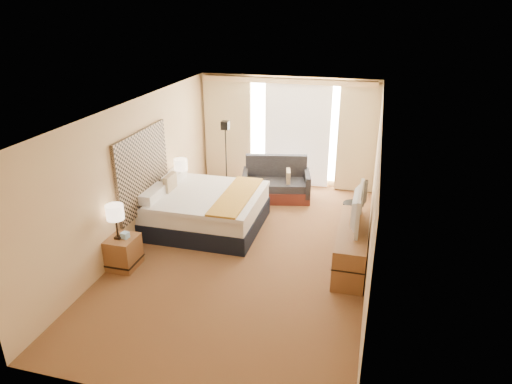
% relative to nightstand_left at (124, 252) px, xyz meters
% --- Properties ---
extents(floor, '(4.20, 7.00, 0.02)m').
position_rel_nightstand_left_xyz_m(floor, '(1.87, 1.05, -0.28)').
color(floor, maroon).
rests_on(floor, ground).
extents(ceiling, '(4.20, 7.00, 0.02)m').
position_rel_nightstand_left_xyz_m(ceiling, '(1.87, 1.05, 2.33)').
color(ceiling, white).
rests_on(ceiling, wall_back).
extents(wall_back, '(4.20, 0.02, 2.60)m').
position_rel_nightstand_left_xyz_m(wall_back, '(1.87, 4.55, 1.02)').
color(wall_back, '#E2C68A').
rests_on(wall_back, ground).
extents(wall_front, '(4.20, 0.02, 2.60)m').
position_rel_nightstand_left_xyz_m(wall_front, '(1.87, -2.45, 1.02)').
color(wall_front, '#E2C68A').
rests_on(wall_front, ground).
extents(wall_left, '(0.02, 7.00, 2.60)m').
position_rel_nightstand_left_xyz_m(wall_left, '(-0.23, 1.05, 1.02)').
color(wall_left, '#E2C68A').
rests_on(wall_left, ground).
extents(wall_right, '(0.02, 7.00, 2.60)m').
position_rel_nightstand_left_xyz_m(wall_right, '(3.97, 1.05, 1.02)').
color(wall_right, '#E2C68A').
rests_on(wall_right, ground).
extents(headboard, '(0.06, 1.85, 1.50)m').
position_rel_nightstand_left_xyz_m(headboard, '(-0.19, 1.25, 1.01)').
color(headboard, black).
rests_on(headboard, wall_left).
extents(nightstand_left, '(0.45, 0.52, 0.55)m').
position_rel_nightstand_left_xyz_m(nightstand_left, '(0.00, 0.00, 0.00)').
color(nightstand_left, brown).
rests_on(nightstand_left, floor).
extents(nightstand_right, '(0.45, 0.52, 0.55)m').
position_rel_nightstand_left_xyz_m(nightstand_right, '(0.00, 2.50, 0.00)').
color(nightstand_right, brown).
rests_on(nightstand_right, floor).
extents(media_dresser, '(0.50, 1.80, 0.70)m').
position_rel_nightstand_left_xyz_m(media_dresser, '(3.70, 1.05, 0.07)').
color(media_dresser, brown).
rests_on(media_dresser, floor).
extents(window, '(2.30, 0.02, 2.30)m').
position_rel_nightstand_left_xyz_m(window, '(2.12, 4.52, 1.04)').
color(window, white).
rests_on(window, wall_back).
extents(curtains, '(4.12, 0.19, 2.56)m').
position_rel_nightstand_left_xyz_m(curtains, '(1.87, 4.44, 1.13)').
color(curtains, beige).
rests_on(curtains, floor).
extents(bed, '(2.13, 1.95, 1.03)m').
position_rel_nightstand_left_xyz_m(bed, '(0.81, 1.77, 0.10)').
color(bed, black).
rests_on(bed, floor).
extents(loveseat, '(1.65, 1.12, 0.94)m').
position_rel_nightstand_left_xyz_m(loveseat, '(1.84, 3.54, 0.04)').
color(loveseat, '#5B231A').
rests_on(loveseat, floor).
extents(floor_lamp, '(0.22, 0.22, 1.77)m').
position_rel_nightstand_left_xyz_m(floor_lamp, '(0.72, 3.35, 0.97)').
color(floor_lamp, black).
rests_on(floor_lamp, floor).
extents(desk_chair, '(0.47, 0.47, 0.96)m').
position_rel_nightstand_left_xyz_m(desk_chair, '(3.67, 2.54, 0.15)').
color(desk_chair, black).
rests_on(desk_chair, floor).
extents(lamp_left, '(0.29, 0.29, 0.60)m').
position_rel_nightstand_left_xyz_m(lamp_left, '(-0.04, -0.03, 0.74)').
color(lamp_left, black).
rests_on(lamp_left, nightstand_left).
extents(lamp_right, '(0.28, 0.28, 0.59)m').
position_rel_nightstand_left_xyz_m(lamp_right, '(0.02, 2.44, 0.73)').
color(lamp_right, black).
rests_on(lamp_right, nightstand_right).
extents(tissue_box, '(0.13, 0.13, 0.10)m').
position_rel_nightstand_left_xyz_m(tissue_box, '(0.06, 0.01, 0.33)').
color(tissue_box, '#9CCEF1').
rests_on(tissue_box, nightstand_left).
extents(telephone, '(0.19, 0.16, 0.07)m').
position_rel_nightstand_left_xyz_m(telephone, '(0.06, 2.61, 0.31)').
color(telephone, black).
rests_on(telephone, nightstand_right).
extents(television, '(0.16, 1.11, 0.64)m').
position_rel_nightstand_left_xyz_m(television, '(3.65, 1.17, 0.74)').
color(television, black).
rests_on(television, media_dresser).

